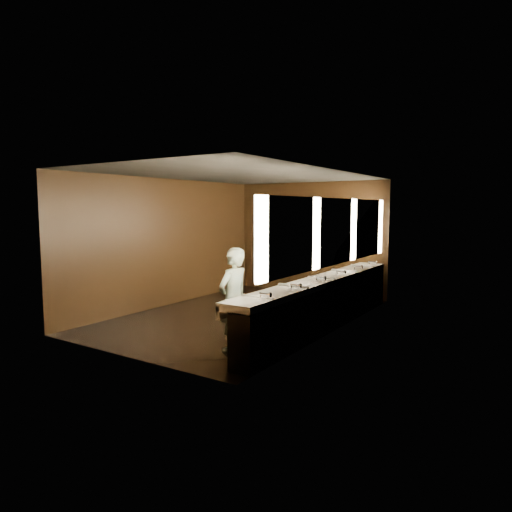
{
  "coord_description": "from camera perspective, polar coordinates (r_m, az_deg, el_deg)",
  "views": [
    {
      "loc": [
        5.13,
        -7.37,
        2.15
      ],
      "look_at": [
        0.33,
        0.0,
        1.23
      ],
      "focal_mm": 32.0,
      "sensor_mm": 36.0,
      "label": 1
    }
  ],
  "objects": [
    {
      "name": "mirror_band",
      "position": [
        8.03,
        9.93,
        3.03
      ],
      "size": [
        0.06,
        5.03,
        1.15
      ],
      "color": "#FEE9C0",
      "rests_on": "wall_right"
    },
    {
      "name": "sink_counter",
      "position": [
        8.26,
        8.57,
        -5.65
      ],
      "size": [
        0.55,
        5.4,
        1.01
      ],
      "color": "black",
      "rests_on": "floor"
    },
    {
      "name": "wall_back",
      "position": [
        11.59,
        6.74,
        2.23
      ],
      "size": [
        4.0,
        0.02,
        2.8
      ],
      "primitive_type": "cube",
      "color": "black",
      "rests_on": "floor"
    },
    {
      "name": "ceiling",
      "position": [
        9.0,
        -1.8,
        10.12
      ],
      "size": [
        4.0,
        6.0,
        0.02
      ],
      "primitive_type": "cube",
      "color": "#2D2D2B",
      "rests_on": "wall_back"
    },
    {
      "name": "trash_bin",
      "position": [
        8.13,
        6.23,
        -7.53
      ],
      "size": [
        0.43,
        0.43,
        0.51
      ],
      "primitive_type": "cylinder",
      "rotation": [
        0.0,
        0.0,
        0.4
      ],
      "color": "black",
      "rests_on": "floor"
    },
    {
      "name": "wall_front",
      "position": [
        6.78,
        -16.4,
        -0.62
      ],
      "size": [
        4.0,
        0.02,
        2.8
      ],
      "primitive_type": "cube",
      "color": "black",
      "rests_on": "floor"
    },
    {
      "name": "floor",
      "position": [
        9.23,
        -1.74,
        -7.49
      ],
      "size": [
        6.0,
        6.0,
        0.0
      ],
      "primitive_type": "plane",
      "color": "black",
      "rests_on": "ground"
    },
    {
      "name": "person",
      "position": [
        6.9,
        -2.87,
        -5.44
      ],
      "size": [
        0.43,
        0.61,
        1.57
      ],
      "primitive_type": "imported",
      "rotation": [
        0.0,
        0.0,
        -1.67
      ],
      "color": "#8AC3CF",
      "rests_on": "floor"
    },
    {
      "name": "wall_left",
      "position": [
        10.28,
        -10.96,
        1.69
      ],
      "size": [
        0.02,
        6.0,
        2.8
      ],
      "primitive_type": "cube",
      "color": "black",
      "rests_on": "floor"
    },
    {
      "name": "wall_right",
      "position": [
        8.04,
        10.01,
        0.53
      ],
      "size": [
        0.02,
        6.0,
        2.8
      ],
      "primitive_type": "cube",
      "color": "black",
      "rests_on": "floor"
    }
  ]
}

